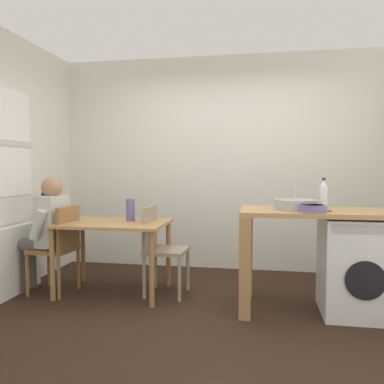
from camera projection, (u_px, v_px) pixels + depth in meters
name	position (u px, v px, depth m)	size (l,w,h in m)	color
ground_plane	(206.00, 319.00, 3.32)	(5.46, 5.46, 0.00)	black
wall_back	(225.00, 163.00, 4.96)	(4.60, 0.10, 2.70)	silver
radiator	(14.00, 260.00, 3.95)	(0.10, 0.80, 0.70)	white
dining_table	(113.00, 231.00, 3.98)	(1.10, 0.76, 0.74)	tan
chair_person_seat	(59.00, 244.00, 3.98)	(0.43, 0.43, 0.90)	olive
chair_opposite	(160.00, 245.00, 3.96)	(0.42, 0.42, 0.90)	gray
seated_person	(45.00, 228.00, 4.01)	(0.51, 0.52, 1.20)	#595651
kitchen_counter	(302.00, 227.00, 3.47)	(1.50, 0.68, 0.92)	tan
washing_machine	(357.00, 266.00, 3.41)	(0.60, 0.61, 0.86)	silver
sink_basin	(296.00, 204.00, 3.47)	(0.38, 0.38, 0.09)	#9EA0A5
tap	(294.00, 193.00, 3.64)	(0.02, 0.02, 0.28)	#B2B2B7
bottle_tall_green	(324.00, 195.00, 3.55)	(0.07, 0.07, 0.28)	silver
mixing_bowl	(313.00, 208.00, 3.25)	(0.23, 0.23, 0.06)	slate
vase	(130.00, 210.00, 4.04)	(0.09, 0.09, 0.23)	slate
scissors	(322.00, 211.00, 3.34)	(0.15, 0.06, 0.01)	#B2B2B7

